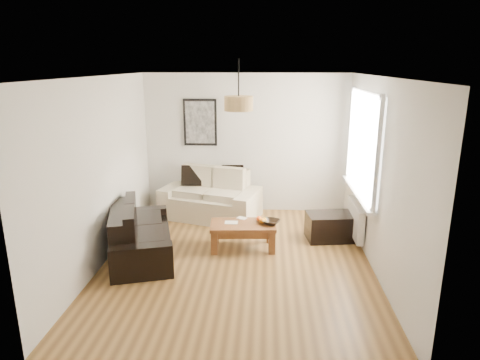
# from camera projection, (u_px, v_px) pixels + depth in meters

# --- Properties ---
(floor) EXTENTS (4.50, 4.50, 0.00)m
(floor) POSITION_uv_depth(u_px,v_px,m) (237.00, 261.00, 6.10)
(floor) COLOR brown
(floor) RESTS_ON ground
(ceiling) EXTENTS (3.80, 4.50, 0.00)m
(ceiling) POSITION_uv_depth(u_px,v_px,m) (237.00, 77.00, 5.40)
(ceiling) COLOR white
(ceiling) RESTS_ON floor
(wall_back) EXTENTS (3.80, 0.04, 2.60)m
(wall_back) POSITION_uv_depth(u_px,v_px,m) (246.00, 144.00, 7.91)
(wall_back) COLOR silver
(wall_back) RESTS_ON floor
(wall_front) EXTENTS (3.80, 0.04, 2.60)m
(wall_front) POSITION_uv_depth(u_px,v_px,m) (218.00, 241.00, 3.59)
(wall_front) COLOR silver
(wall_front) RESTS_ON floor
(wall_left) EXTENTS (0.04, 4.50, 2.60)m
(wall_left) POSITION_uv_depth(u_px,v_px,m) (102.00, 172.00, 5.87)
(wall_left) COLOR silver
(wall_left) RESTS_ON floor
(wall_right) EXTENTS (0.04, 4.50, 2.60)m
(wall_right) POSITION_uv_depth(u_px,v_px,m) (378.00, 177.00, 5.63)
(wall_right) COLOR silver
(wall_right) RESTS_ON floor
(window_bay) EXTENTS (0.14, 1.90, 1.60)m
(window_bay) POSITION_uv_depth(u_px,v_px,m) (364.00, 143.00, 6.32)
(window_bay) COLOR white
(window_bay) RESTS_ON wall_right
(radiator) EXTENTS (0.10, 0.90, 0.52)m
(radiator) POSITION_uv_depth(u_px,v_px,m) (355.00, 219.00, 6.65)
(radiator) COLOR white
(radiator) RESTS_ON wall_right
(poster) EXTENTS (0.62, 0.04, 0.87)m
(poster) POSITION_uv_depth(u_px,v_px,m) (200.00, 122.00, 7.83)
(poster) COLOR black
(poster) RESTS_ON wall_back
(pendant_shade) EXTENTS (0.40, 0.40, 0.20)m
(pendant_shade) POSITION_uv_depth(u_px,v_px,m) (239.00, 103.00, 5.79)
(pendant_shade) COLOR tan
(pendant_shade) RESTS_ON ceiling
(loveseat_cream) EXTENTS (1.93, 1.40, 0.86)m
(loveseat_cream) POSITION_uv_depth(u_px,v_px,m) (210.00, 195.00, 7.73)
(loveseat_cream) COLOR beige
(loveseat_cream) RESTS_ON floor
(sofa_leather) EXTENTS (1.27, 1.85, 0.73)m
(sofa_leather) POSITION_uv_depth(u_px,v_px,m) (141.00, 232.00, 6.19)
(sofa_leather) COLOR black
(sofa_leather) RESTS_ON floor
(coffee_table) EXTENTS (1.03, 0.61, 0.40)m
(coffee_table) POSITION_uv_depth(u_px,v_px,m) (243.00, 236.00, 6.47)
(coffee_table) COLOR brown
(coffee_table) RESTS_ON floor
(ottoman) EXTENTS (0.81, 0.58, 0.43)m
(ottoman) POSITION_uv_depth(u_px,v_px,m) (330.00, 227.00, 6.79)
(ottoman) COLOR black
(ottoman) RESTS_ON floor
(cushion_left) EXTENTS (0.38, 0.12, 0.38)m
(cushion_left) POSITION_uv_depth(u_px,v_px,m) (192.00, 176.00, 7.88)
(cushion_left) COLOR black
(cushion_left) RESTS_ON loveseat_cream
(cushion_right) EXTENTS (0.41, 0.16, 0.40)m
(cushion_right) POSITION_uv_depth(u_px,v_px,m) (233.00, 176.00, 7.83)
(cushion_right) COLOR black
(cushion_right) RESTS_ON loveseat_cream
(fruit_bowl) EXTENTS (0.33, 0.33, 0.06)m
(fruit_bowl) POSITION_uv_depth(u_px,v_px,m) (271.00, 222.00, 6.39)
(fruit_bowl) COLOR black
(fruit_bowl) RESTS_ON coffee_table
(orange_a) EXTENTS (0.10, 0.10, 0.09)m
(orange_a) POSITION_uv_depth(u_px,v_px,m) (262.00, 221.00, 6.42)
(orange_a) COLOR orange
(orange_a) RESTS_ON fruit_bowl
(orange_b) EXTENTS (0.08, 0.08, 0.07)m
(orange_b) POSITION_uv_depth(u_px,v_px,m) (264.00, 220.00, 6.46)
(orange_b) COLOR orange
(orange_b) RESTS_ON fruit_bowl
(orange_c) EXTENTS (0.10, 0.10, 0.08)m
(orange_c) POSITION_uv_depth(u_px,v_px,m) (259.00, 219.00, 6.50)
(orange_c) COLOR #FF5715
(orange_c) RESTS_ON fruit_bowl
(papers) EXTENTS (0.20, 0.14, 0.01)m
(papers) POSITION_uv_depth(u_px,v_px,m) (231.00, 222.00, 6.45)
(papers) COLOR silver
(papers) RESTS_ON coffee_table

